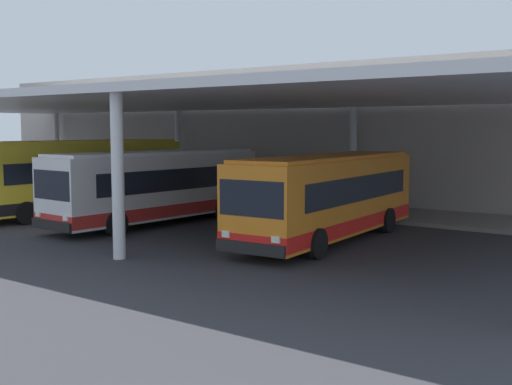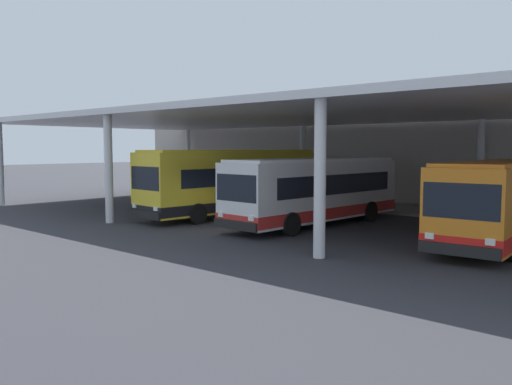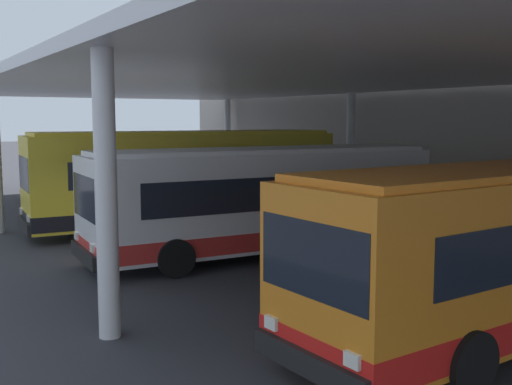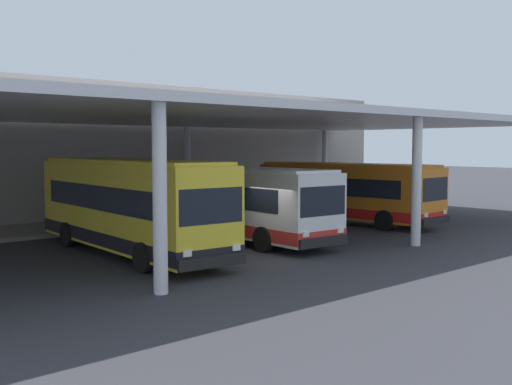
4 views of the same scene
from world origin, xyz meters
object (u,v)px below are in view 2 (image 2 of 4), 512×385
at_px(bus_second_bay, 316,190).
at_px(trash_bin, 462,203).
at_px(bench_waiting, 505,206).
at_px(bus_middle_bay, 501,200).
at_px(banner_sign, 246,171).
at_px(bus_nearest_bay, 233,182).

height_order(bus_second_bay, trash_bin, bus_second_bay).
bearing_deg(bench_waiting, trash_bin, -176.48).
distance_m(bus_middle_bay, trash_bin, 8.48).
xyz_separation_m(bus_middle_bay, banner_sign, (-19.21, 6.63, 0.32)).
relative_size(bus_second_bay, trash_bin, 10.87).
height_order(bus_second_bay, banner_sign, banner_sign).
bearing_deg(trash_bin, banner_sign, -177.19).
relative_size(bench_waiting, trash_bin, 1.84).
bearing_deg(banner_sign, trash_bin, 2.81).
bearing_deg(bench_waiting, bus_nearest_bay, -144.78).
xyz_separation_m(bus_middle_bay, trash_bin, (-4.07, 7.37, -0.98)).
bearing_deg(trash_bin, bus_middle_bay, -61.11).
relative_size(bus_second_bay, bench_waiting, 5.92).
relative_size(bus_middle_bay, bench_waiting, 5.92).
relative_size(trash_bin, banner_sign, 0.31).
distance_m(bus_second_bay, banner_sign, 13.31).
xyz_separation_m(bus_nearest_bay, bench_waiting, (11.64, 8.21, -1.18)).
relative_size(bus_nearest_bay, banner_sign, 3.59).
relative_size(bus_nearest_bay, bench_waiting, 6.37).
xyz_separation_m(bus_nearest_bay, banner_sign, (-5.69, 7.34, 0.14)).
xyz_separation_m(bus_middle_bay, bench_waiting, (-1.88, 7.51, -0.99)).
distance_m(bus_nearest_bay, trash_bin, 12.49).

